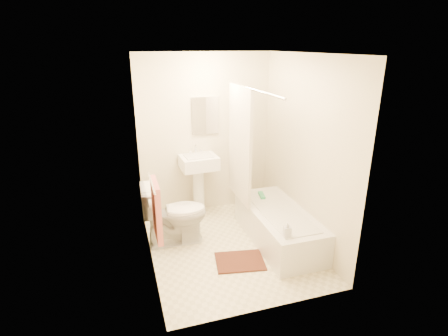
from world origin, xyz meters
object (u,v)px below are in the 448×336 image
object	(u,v)px
bathtub	(278,226)
bath_mat	(240,261)
toilet	(175,214)
soap_bottle	(287,230)
sink	(199,183)

from	to	relation	value
bathtub	bath_mat	world-z (taller)	bathtub
toilet	bath_mat	bearing A→B (deg)	-134.90
toilet	soap_bottle	distance (m)	1.49
sink	soap_bottle	world-z (taller)	sink
toilet	soap_bottle	size ratio (longest dim) A/B	4.63
toilet	bath_mat	distance (m)	1.04
bath_mat	sink	bearing A→B (deg)	96.93
sink	bath_mat	distance (m)	1.48
toilet	bath_mat	world-z (taller)	toilet
toilet	bathtub	size ratio (longest dim) A/B	0.54
toilet	soap_bottle	world-z (taller)	toilet
bathtub	sink	bearing A→B (deg)	127.79
bathtub	soap_bottle	xyz separation A→B (m)	(-0.20, -0.62, 0.31)
toilet	bath_mat	xyz separation A→B (m)	(0.66, -0.70, -0.40)
toilet	soap_bottle	bearing A→B (deg)	-129.91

